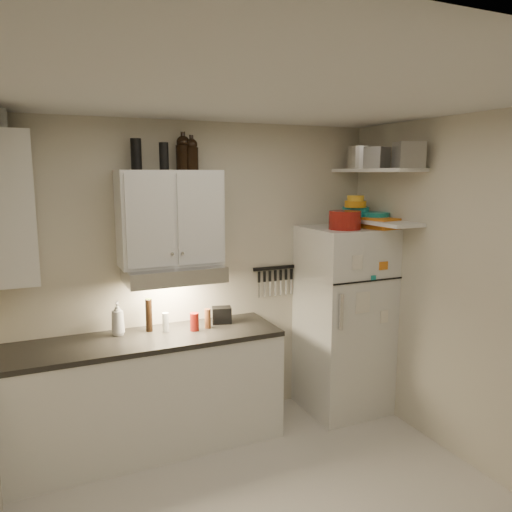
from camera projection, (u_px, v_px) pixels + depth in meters
name	position (u px, v px, depth m)	size (l,w,h in m)	color
ceiling	(282.00, 93.00, 2.73)	(3.20, 3.00, 0.02)	silver
back_wall	(201.00, 276.00, 4.30)	(3.20, 0.02, 2.60)	beige
right_wall	(479.00, 296.00, 3.60)	(0.02, 3.00, 2.60)	beige
base_cabinet	(148.00, 396.00, 3.94)	(2.10, 0.60, 0.88)	white
countertop	(146.00, 340.00, 3.86)	(2.10, 0.62, 0.04)	black
upper_cabinet	(170.00, 218.00, 3.94)	(0.80, 0.33, 0.75)	white
side_cabinet	(8.00, 207.00, 3.33)	(0.33, 0.55, 1.00)	white
range_hood	(174.00, 274.00, 3.95)	(0.76, 0.46, 0.12)	silver
fridge	(344.00, 320.00, 4.57)	(0.70, 0.68, 1.70)	silver
shelf_hi	(376.00, 170.00, 4.31)	(0.30, 0.95, 0.03)	white
shelf_lo	(374.00, 221.00, 4.38)	(0.30, 0.95, 0.03)	white
knife_strip	(274.00, 268.00, 4.56)	(0.42, 0.02, 0.03)	black
dutch_oven	(345.00, 220.00, 4.26)	(0.27, 0.27, 0.16)	maroon
book_stack	(380.00, 223.00, 4.32)	(0.22, 0.28, 0.09)	orange
spice_jar	(351.00, 221.00, 4.46)	(0.07, 0.07, 0.11)	silver
stock_pot	(363.00, 158.00, 4.50)	(0.28, 0.28, 0.20)	silver
tin_a	(377.00, 158.00, 4.18)	(0.18, 0.16, 0.18)	#AAAAAD
tin_b	(409.00, 155.00, 3.93)	(0.20, 0.20, 0.20)	#AAAAAD
bowl_teal	(356.00, 212.00, 4.56)	(0.24, 0.24, 0.10)	teal
bowl_orange	(355.00, 204.00, 4.49)	(0.19, 0.19, 0.06)	orange
bowl_yellow	(356.00, 198.00, 4.48)	(0.15, 0.15, 0.05)	yellow
plates	(376.00, 216.00, 4.43)	(0.23, 0.23, 0.06)	teal
growler_a	(183.00, 152.00, 3.96)	(0.12, 0.12, 0.28)	black
growler_b	(192.00, 154.00, 3.96)	(0.11, 0.11, 0.25)	black
thermos_a	(164.00, 156.00, 3.81)	(0.07, 0.07, 0.21)	black
thermos_b	(136.00, 154.00, 3.80)	(0.08, 0.08, 0.24)	black
soap_bottle	(118.00, 316.00, 3.90)	(0.12, 0.12, 0.30)	white
pepper_mill	(208.00, 318.00, 4.08)	(0.05, 0.05, 0.16)	brown
oil_bottle	(149.00, 315.00, 4.01)	(0.05, 0.05, 0.26)	#536B1A
vinegar_bottle	(149.00, 315.00, 3.99)	(0.05, 0.05, 0.26)	black
clear_bottle	(166.00, 322.00, 3.99)	(0.05, 0.05, 0.16)	silver
red_jar	(194.00, 322.00, 4.02)	(0.07, 0.07, 0.15)	maroon
caddy	(222.00, 315.00, 4.22)	(0.16, 0.11, 0.14)	black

